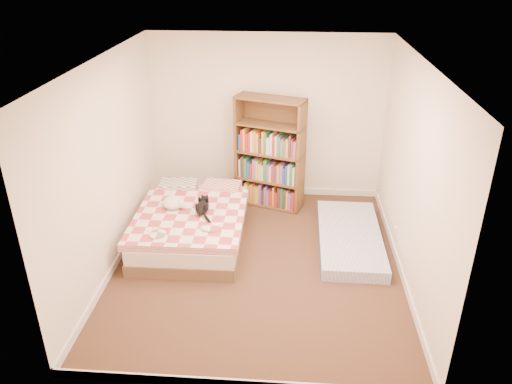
# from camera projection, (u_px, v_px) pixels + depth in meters

# --- Properties ---
(room) EXTENTS (3.51, 4.01, 2.51)m
(room) POSITION_uv_depth(u_px,v_px,m) (258.00, 176.00, 5.73)
(room) COLOR #462B1E
(room) RESTS_ON ground
(bed) EXTENTS (1.41, 1.92, 0.51)m
(bed) POSITION_uv_depth(u_px,v_px,m) (193.00, 223.00, 6.68)
(bed) COLOR brown
(bed) RESTS_ON room
(bookshelf) EXTENTS (1.11, 0.65, 1.68)m
(bookshelf) POSITION_uv_depth(u_px,v_px,m) (269.00, 167.00, 7.45)
(bookshelf) COLOR brown
(bookshelf) RESTS_ON room
(floor_mattress) EXTENTS (0.82, 1.80, 0.16)m
(floor_mattress) POSITION_uv_depth(u_px,v_px,m) (350.00, 238.00, 6.63)
(floor_mattress) COLOR #6672AB
(floor_mattress) RESTS_ON room
(black_cat) EXTENTS (0.20, 0.60, 0.14)m
(black_cat) POSITION_uv_depth(u_px,v_px,m) (203.00, 206.00, 6.50)
(black_cat) COLOR black
(black_cat) RESTS_ON bed
(white_dog) EXTENTS (0.36, 0.38, 0.15)m
(white_dog) POSITION_uv_depth(u_px,v_px,m) (174.00, 203.00, 6.57)
(white_dog) COLOR white
(white_dog) RESTS_ON bed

